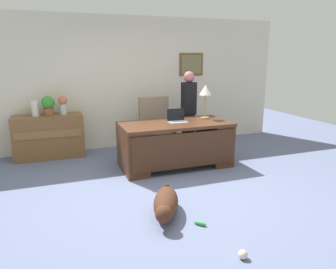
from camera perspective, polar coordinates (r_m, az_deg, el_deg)
name	(u,v)px	position (r m, az deg, el deg)	size (l,w,h in m)	color
ground_plane	(169,189)	(4.79, 0.18, -9.66)	(12.00, 12.00, 0.00)	slate
back_wall	(126,83)	(6.91, -7.45, 9.06)	(7.00, 0.16, 2.70)	beige
desk	(176,143)	(5.61, 1.39, -1.49)	(1.90, 0.93, 0.79)	#4C2B19
credenza	(49,137)	(6.53, -20.34, -0.33)	(1.27, 0.50, 0.82)	brown
armchair	(156,129)	(6.40, -2.09, 1.02)	(0.60, 0.59, 1.11)	gray
person_standing	(189,111)	(6.46, 3.67, 4.14)	(0.32, 0.32, 1.61)	#262323
dog_lying	(166,204)	(4.00, -0.39, -12.17)	(0.57, 0.86, 0.30)	#472819
laptop	(177,119)	(5.60, 1.61, 2.81)	(0.32, 0.22, 0.23)	#B2B5BA
desk_lamp	(205,92)	(5.88, 6.65, 7.46)	(0.22, 0.22, 0.61)	#9E8447
vase_with_flowers	(63,104)	(6.43, -18.12, 5.20)	(0.17, 0.17, 0.35)	silver
vase_empty	(35,108)	(6.44, -22.50, 4.30)	(0.13, 0.13, 0.29)	silver
potted_plant	(48,105)	(6.42, -20.46, 4.95)	(0.24, 0.24, 0.36)	brown
dog_toy_ball	(243,254)	(3.38, 13.11, -19.98)	(0.09, 0.09, 0.09)	beige
dog_toy_bone	(200,223)	(3.87, 5.70, -15.37)	(0.15, 0.05, 0.05)	green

